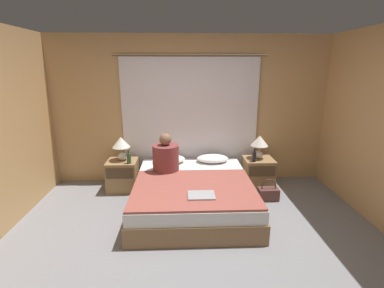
% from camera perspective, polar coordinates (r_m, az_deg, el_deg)
% --- Properties ---
extents(ground_plane, '(16.00, 16.00, 0.00)m').
position_cam_1_polar(ground_plane, '(3.34, 0.98, -21.06)').
color(ground_plane, gray).
extents(wall_back, '(4.79, 0.06, 2.50)m').
position_cam_1_polar(wall_back, '(4.82, -0.39, 6.82)').
color(wall_back, tan).
rests_on(wall_back, ground_plane).
extents(curtain_panel, '(2.50, 0.03, 2.17)m').
position_cam_1_polar(curtain_panel, '(4.78, -0.36, 4.73)').
color(curtain_panel, white).
rests_on(curtain_panel, ground_plane).
extents(bed, '(1.67, 1.93, 0.43)m').
position_cam_1_polar(bed, '(4.09, 0.17, -10.15)').
color(bed, olive).
rests_on(bed, ground_plane).
extents(nightstand_left, '(0.48, 0.45, 0.50)m').
position_cam_1_polar(nightstand_left, '(4.77, -14.01, -6.20)').
color(nightstand_left, '#937047').
rests_on(nightstand_left, ground_plane).
extents(nightstand_right, '(0.48, 0.45, 0.50)m').
position_cam_1_polar(nightstand_right, '(4.85, 13.41, -5.80)').
color(nightstand_right, '#937047').
rests_on(nightstand_right, ground_plane).
extents(lamp_left, '(0.28, 0.28, 0.39)m').
position_cam_1_polar(lamp_left, '(4.65, -14.33, -0.10)').
color(lamp_left, silver).
rests_on(lamp_left, nightstand_left).
extents(lamp_right, '(0.28, 0.28, 0.39)m').
position_cam_1_polar(lamp_right, '(4.72, 13.67, 0.21)').
color(lamp_right, silver).
rests_on(lamp_right, nightstand_right).
extents(pillow_left, '(0.53, 0.35, 0.12)m').
position_cam_1_polar(pillow_left, '(4.68, -4.73, -3.11)').
color(pillow_left, white).
rests_on(pillow_left, bed).
extents(pillow_right, '(0.53, 0.35, 0.12)m').
position_cam_1_polar(pillow_right, '(4.71, 4.24, -2.99)').
color(pillow_right, white).
rests_on(pillow_right, bed).
extents(blanket_on_bed, '(1.61, 1.24, 0.03)m').
position_cam_1_polar(blanket_on_bed, '(3.71, 0.39, -9.05)').
color(blanket_on_bed, '#994C42').
rests_on(blanket_on_bed, bed).
extents(person_left_in_bed, '(0.40, 0.40, 0.60)m').
position_cam_1_polar(person_left_in_bed, '(4.24, -5.41, -2.64)').
color(person_left_in_bed, brown).
rests_on(person_left_in_bed, bed).
extents(beer_bottle_on_left_stand, '(0.07, 0.07, 0.22)m').
position_cam_1_polar(beer_bottle_on_left_stand, '(4.51, -12.82, -2.82)').
color(beer_bottle_on_left_stand, '#2D4C28').
rests_on(beer_bottle_on_left_stand, nightstand_left).
extents(beer_bottle_on_right_stand, '(0.06, 0.06, 0.22)m').
position_cam_1_polar(beer_bottle_on_right_stand, '(4.59, 12.62, -2.50)').
color(beer_bottle_on_right_stand, black).
rests_on(beer_bottle_on_right_stand, nightstand_right).
extents(laptop_on_bed, '(0.33, 0.25, 0.02)m').
position_cam_1_polar(laptop_on_bed, '(3.47, 1.91, -10.46)').
color(laptop_on_bed, '#9EA0A5').
rests_on(laptop_on_bed, blanket_on_bed).
extents(handbag_on_floor, '(0.31, 0.18, 0.34)m').
position_cam_1_polar(handbag_on_floor, '(4.51, 15.37, -9.74)').
color(handbag_on_floor, brown).
rests_on(handbag_on_floor, ground_plane).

